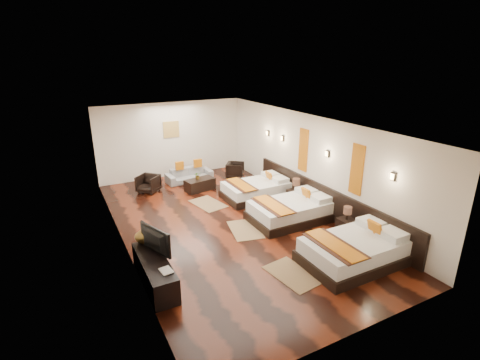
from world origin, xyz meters
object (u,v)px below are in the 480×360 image
tv_console (155,272)px  book (161,273)px  armchair_left (148,184)px  bed_far (257,189)px  table_plant (198,175)px  coffee_table (200,185)px  nightstand_b (296,196)px  armchair_right (235,170)px  bed_mid (291,210)px  nightstand_a (346,225)px  tv (151,241)px  bed_near (356,250)px  sofa (189,175)px  figurine (143,234)px

tv_console → book: (0.00, -0.52, 0.29)m
tv_console → armchair_left: bearing=77.2°
bed_far → table_plant: bed_far is taller
book → coffee_table: 5.83m
bed_far → armchair_left: size_ratio=3.20×
tv_console → book: bearing=-90.0°
nightstand_b → armchair_right: nightstand_b is taller
nightstand_b → bed_mid: bearing=-132.3°
table_plant → armchair_right: bearing=19.0°
nightstand_a → nightstand_b: bearing=90.0°
tv → coffee_table: size_ratio=0.96×
bed_far → tv: bearing=-145.7°
bed_near → nightstand_b: bearing=77.2°
tv_console → armchair_left: size_ratio=2.74×
nightstand_b → armchair_right: bearing=98.0°
bed_mid → nightstand_a: 1.57m
bed_near → bed_mid: (-0.00, 2.47, -0.01)m
tv_console → sofa: size_ratio=1.07×
bed_near → coffee_table: (-1.40, 5.87, -0.11)m
bed_near → bed_far: 4.39m
bed_near → armchair_right: (0.29, 6.51, -0.02)m
tv → bed_near: bearing=-131.4°
sofa → armchair_left: armchair_left is taller
bed_near → bed_mid: bearing=90.0°
book → armchair_left: 5.86m
book → nightstand_a: bearing=3.6°
bed_mid → armchair_left: bearing=126.7°
bed_mid → book: bed_mid is taller
nightstand_a → tv: (-4.90, 0.49, 0.55)m
nightstand_b → tv: tv is taller
bed_far → tv_console: size_ratio=1.17×
armchair_left → bed_near: bearing=-18.4°
bed_far → sofa: bearing=118.9°
bed_near → bed_mid: 2.47m
tv → table_plant: 5.12m
bed_mid → armchair_right: bed_mid is taller
bed_far → tv_console: bearing=-143.6°
bed_far → armchair_left: bed_far is taller
bed_near → nightstand_b: bed_near is taller
tv_console → sofa: tv_console is taller
book → figurine: figurine is taller
bed_near → bed_far: bed_near is taller
bed_far → tv_console: (-4.20, -3.10, -0.00)m
nightstand_b → armchair_left: size_ratio=1.31×
armchair_left → sofa: bearing=61.1°
tv → figurine: (-0.05, 0.53, -0.08)m
sofa → armchair_left: (-1.61, -0.41, 0.05)m
book → figurine: bearing=90.0°
coffee_table → armchair_left: bearing=158.5°
sofa → table_plant: bearing=-96.9°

